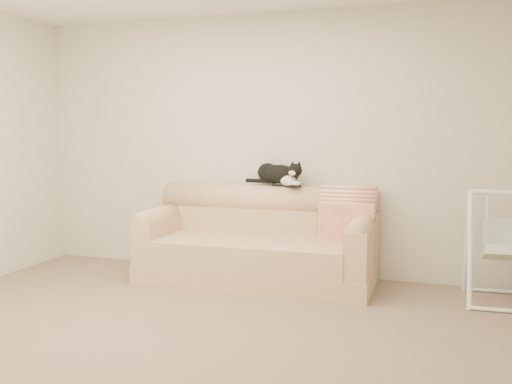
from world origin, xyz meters
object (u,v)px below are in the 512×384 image
(sofa, at_px, (259,245))
(baby_swing, at_px, (503,247))
(tuxedo_cat, at_px, (279,174))
(remote_b, at_px, (293,186))
(remote_a, at_px, (281,185))

(sofa, height_order, baby_swing, baby_swing)
(tuxedo_cat, xyz_separation_m, baby_swing, (2.03, -0.32, -0.54))
(remote_b, relative_size, tuxedo_cat, 0.28)
(remote_a, relative_size, remote_b, 1.05)
(sofa, bearing_deg, tuxedo_cat, 64.91)
(tuxedo_cat, bearing_deg, remote_a, -28.92)
(sofa, xyz_separation_m, remote_b, (0.28, 0.20, 0.56))
(remote_b, bearing_deg, remote_a, 160.79)
(sofa, height_order, tuxedo_cat, tuxedo_cat)
(tuxedo_cat, distance_m, baby_swing, 2.13)
(sofa, relative_size, baby_swing, 2.29)
(remote_b, distance_m, tuxedo_cat, 0.20)
(tuxedo_cat, bearing_deg, sofa, -115.09)
(tuxedo_cat, relative_size, baby_swing, 0.65)
(sofa, relative_size, tuxedo_cat, 3.51)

